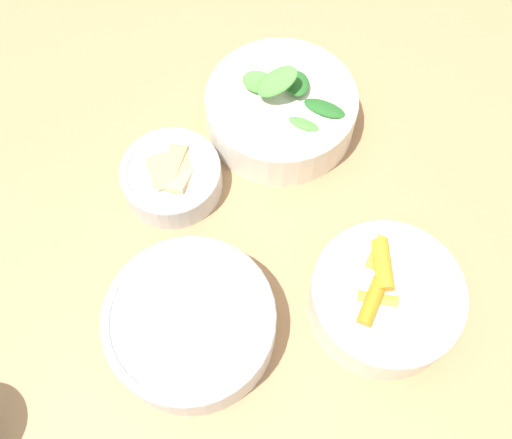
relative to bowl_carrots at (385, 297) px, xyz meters
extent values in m
plane|color=gray|center=(0.08, -0.12, -0.78)|extent=(10.00, 10.00, 0.00)
cube|color=#99724C|center=(0.08, -0.12, -0.05)|extent=(1.05, 0.89, 0.03)
cube|color=olive|center=(-0.39, -0.51, -0.42)|extent=(0.06, 0.06, 0.72)
cube|color=olive|center=(0.54, -0.51, -0.42)|extent=(0.06, 0.06, 0.72)
cylinder|color=silver|center=(0.00, 0.00, -0.01)|extent=(0.16, 0.16, 0.06)
torus|color=silver|center=(0.00, 0.00, 0.02)|extent=(0.16, 0.16, 0.01)
cylinder|color=orange|center=(0.01, 0.01, 0.01)|extent=(0.05, 0.03, 0.02)
cylinder|color=orange|center=(0.00, -0.04, 0.01)|extent=(0.04, 0.05, 0.02)
cylinder|color=orange|center=(0.01, -0.01, 0.01)|extent=(0.04, 0.05, 0.02)
cylinder|color=orange|center=(0.00, -0.03, 0.03)|extent=(0.03, 0.06, 0.02)
cylinder|color=orange|center=(0.02, 0.01, 0.02)|extent=(0.04, 0.05, 0.02)
cylinder|color=silver|center=(0.05, -0.26, -0.01)|extent=(0.19, 0.19, 0.05)
torus|color=silver|center=(0.05, -0.26, 0.02)|extent=(0.19, 0.19, 0.01)
ellipsoid|color=#4C933D|center=(0.06, -0.27, 0.05)|extent=(0.05, 0.04, 0.04)
ellipsoid|color=#4C933D|center=(0.07, -0.28, 0.03)|extent=(0.05, 0.04, 0.03)
ellipsoid|color=#235B23|center=(0.00, -0.22, 0.01)|extent=(0.05, 0.05, 0.03)
ellipsoid|color=#235B23|center=(0.03, -0.27, 0.03)|extent=(0.04, 0.05, 0.02)
ellipsoid|color=#235B23|center=(0.00, -0.24, 0.02)|extent=(0.07, 0.07, 0.03)
ellipsoid|color=#4C933D|center=(0.03, -0.22, 0.02)|extent=(0.05, 0.05, 0.02)
cylinder|color=silver|center=(0.21, -0.01, 0.00)|extent=(0.18, 0.18, 0.06)
torus|color=silver|center=(0.21, -0.01, 0.02)|extent=(0.18, 0.18, 0.01)
cylinder|color=#936042|center=(0.21, -0.01, -0.01)|extent=(0.16, 0.16, 0.03)
ellipsoid|color=#AD7551|center=(0.15, -0.03, 0.01)|extent=(0.01, 0.01, 0.01)
ellipsoid|color=#A36B4C|center=(0.21, -0.01, 0.01)|extent=(0.01, 0.01, 0.01)
ellipsoid|color=#A36B4C|center=(0.18, 0.00, 0.01)|extent=(0.01, 0.01, 0.01)
ellipsoid|color=#A36B4C|center=(0.22, 0.00, 0.01)|extent=(0.01, 0.01, 0.01)
ellipsoid|color=#AD7551|center=(0.25, -0.01, 0.01)|extent=(0.01, 0.01, 0.01)
ellipsoid|color=#AD7551|center=(0.22, 0.00, 0.01)|extent=(0.01, 0.01, 0.01)
ellipsoid|color=#8E5B3D|center=(0.20, 0.05, 0.01)|extent=(0.01, 0.01, 0.01)
ellipsoid|color=#A36B4C|center=(0.27, -0.03, 0.01)|extent=(0.01, 0.01, 0.01)
ellipsoid|color=#AD7551|center=(0.25, -0.05, 0.01)|extent=(0.01, 0.01, 0.01)
ellipsoid|color=#8E5B3D|center=(0.21, -0.06, 0.01)|extent=(0.01, 0.01, 0.01)
ellipsoid|color=#A36B4C|center=(0.22, -0.05, 0.01)|extent=(0.01, 0.01, 0.01)
ellipsoid|color=#A36B4C|center=(0.21, 0.04, 0.01)|extent=(0.01, 0.01, 0.01)
ellipsoid|color=#8E5B3D|center=(0.24, -0.03, 0.01)|extent=(0.01, 0.01, 0.01)
ellipsoid|color=#8E5B3D|center=(0.26, 0.00, 0.01)|extent=(0.01, 0.01, 0.01)
ellipsoid|color=#AD7551|center=(0.27, -0.02, 0.01)|extent=(0.01, 0.01, 0.01)
cylinder|color=#E0A88E|center=(0.16, 0.02, 0.02)|extent=(0.03, 0.03, 0.01)
cylinder|color=beige|center=(0.16, 0.01, 0.01)|extent=(0.03, 0.03, 0.01)
cylinder|color=#E0A88E|center=(0.23, 0.03, 0.02)|extent=(0.03, 0.03, 0.01)
cylinder|color=beige|center=(0.22, 0.02, 0.01)|extent=(0.03, 0.03, 0.01)
cylinder|color=silver|center=(0.20, -0.20, -0.01)|extent=(0.12, 0.12, 0.04)
torus|color=silver|center=(0.20, -0.20, 0.00)|extent=(0.12, 0.12, 0.01)
cube|color=tan|center=(0.20, -0.20, -0.01)|extent=(0.05, 0.05, 0.02)
cube|color=tan|center=(0.19, -0.20, 0.00)|extent=(0.06, 0.06, 0.02)
cube|color=tan|center=(0.21, -0.22, 0.00)|extent=(0.07, 0.07, 0.02)
cube|color=tan|center=(0.20, -0.19, 0.00)|extent=(0.06, 0.05, 0.02)
cube|color=tan|center=(0.20, -0.20, 0.01)|extent=(0.06, 0.06, 0.02)
camera|label=1|loc=(0.17, 0.16, 0.58)|focal=40.00mm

